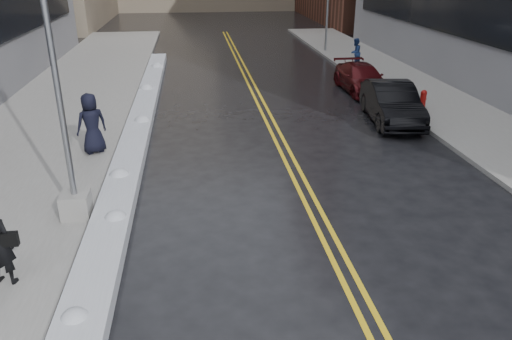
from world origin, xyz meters
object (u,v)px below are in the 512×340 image
object	(u,v)px
lamppost	(63,121)
car_maroon	(361,78)
car_black	(392,103)
fire_hydrant	(423,98)
pedestrian_east	(355,52)
pedestrian_c	(92,123)

from	to	relation	value
lamppost	car_maroon	bearing A→B (deg)	46.74
lamppost	car_black	distance (m)	12.53
fire_hydrant	pedestrian_east	bearing A→B (deg)	91.42
lamppost	pedestrian_c	xyz separation A→B (m)	(-0.30, 4.35, -1.43)
car_maroon	lamppost	bearing A→B (deg)	-134.50
lamppost	car_maroon	size ratio (longest dim) A/B	1.75
lamppost	fire_hydrant	size ratio (longest dim) A/B	10.45
pedestrian_c	lamppost	bearing A→B (deg)	65.13
pedestrian_east	car_black	size ratio (longest dim) A/B	0.34
fire_hydrant	car_black	distance (m)	2.28
pedestrian_c	pedestrian_east	xyz separation A→B (m)	(12.39, 12.20, -0.17)
pedestrian_east	car_maroon	world-z (taller)	pedestrian_east
lamppost	pedestrian_c	world-z (taller)	lamppost
lamppost	pedestrian_c	distance (m)	4.59
pedestrian_c	car_maroon	size ratio (longest dim) A/B	0.44
fire_hydrant	pedestrian_east	xyz separation A→B (m)	(-0.21, 8.56, 0.39)
fire_hydrant	car_maroon	world-z (taller)	car_maroon
fire_hydrant	car_black	world-z (taller)	car_black
car_maroon	pedestrian_c	bearing A→B (deg)	-148.55
lamppost	pedestrian_east	size ratio (longest dim) A/B	4.85
pedestrian_east	fire_hydrant	bearing A→B (deg)	47.52
lamppost	car_black	size ratio (longest dim) A/B	1.67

